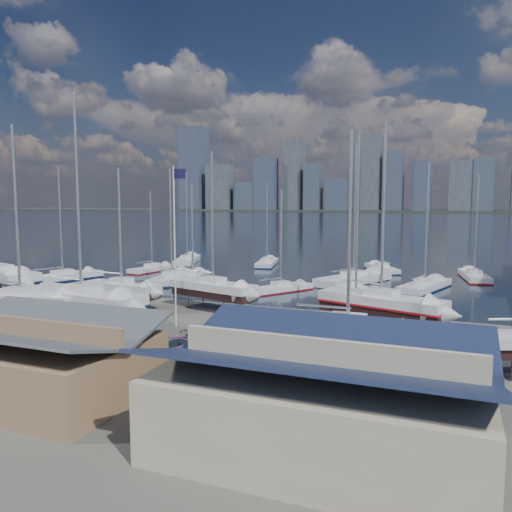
% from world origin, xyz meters
% --- Properties ---
extents(ground, '(1400.00, 1400.00, 0.00)m').
position_xyz_m(ground, '(0.00, -10.00, 0.00)').
color(ground, '#605E59').
rests_on(ground, ground).
extents(water, '(1400.00, 600.00, 0.40)m').
position_xyz_m(water, '(0.00, 300.00, -0.15)').
color(water, '#172536').
rests_on(water, ground).
extents(far_shore, '(1400.00, 80.00, 2.20)m').
position_xyz_m(far_shore, '(0.00, 560.00, 1.10)').
color(far_shore, '#2D332D').
rests_on(far_shore, ground).
extents(skyline, '(639.14, 43.80, 107.69)m').
position_xyz_m(skyline, '(-7.83, 553.76, 39.09)').
color(skyline, '#475166').
rests_on(skyline, far_shore).
extents(shed_grey, '(12.60, 8.40, 4.17)m').
position_xyz_m(shed_grey, '(0.00, -26.00, 2.15)').
color(shed_grey, '#8C6B4C').
rests_on(shed_grey, ground).
extents(shed_blue, '(13.65, 9.45, 4.71)m').
position_xyz_m(shed_blue, '(16.00, -26.00, 2.42)').
color(shed_blue, '#BFB293').
rests_on(shed_blue, ground).
extents(sailboat_cradle_1, '(10.59, 4.78, 16.49)m').
position_xyz_m(sailboat_cradle_1, '(-12.23, -15.36, 2.10)').
color(sailboat_cradle_1, '#2D2D33').
rests_on(sailboat_cradle_1, ground).
extents(sailboat_cradle_2, '(8.38, 3.14, 13.56)m').
position_xyz_m(sailboat_cradle_2, '(-9.01, -6.21, 1.95)').
color(sailboat_cradle_2, '#2D2D33').
rests_on(sailboat_cradle_2, ground).
extents(sailboat_cradle_3, '(12.24, 5.06, 18.96)m').
position_xyz_m(sailboat_cradle_3, '(-7.37, -13.71, 2.22)').
color(sailboat_cradle_3, '#2D2D33').
rests_on(sailboat_cradle_3, ground).
extents(sailboat_cradle_4, '(9.53, 4.98, 15.06)m').
position_xyz_m(sailboat_cradle_4, '(-0.53, -3.38, 2.03)').
color(sailboat_cradle_4, '#2D2D33').
rests_on(sailboat_cradle_4, ground).
extents(sailboat_cradle_5, '(9.06, 2.54, 14.74)m').
position_xyz_m(sailboat_cradle_5, '(14.74, -14.54, 2.01)').
color(sailboat_cradle_5, '#2D2D33').
rests_on(sailboat_cradle_5, ground).
extents(sailboat_cradle_6, '(10.70, 6.01, 16.62)m').
position_xyz_m(sailboat_cradle_6, '(15.59, -5.33, 2.10)').
color(sailboat_cradle_6, '#2D2D33').
rests_on(sailboat_cradle_6, ground).
extents(sailboat_moored_0, '(5.74, 10.89, 15.68)m').
position_xyz_m(sailboat_moored_0, '(-26.93, 5.16, 0.31)').
color(sailboat_moored_0, black).
rests_on(sailboat_moored_0, water).
extents(sailboat_moored_1, '(3.52, 8.65, 12.56)m').
position_xyz_m(sailboat_moored_1, '(-20.93, 17.01, 0.31)').
color(sailboat_moored_1, black).
rests_on(sailboat_moored_1, water).
extents(sailboat_moored_2, '(6.33, 10.95, 15.96)m').
position_xyz_m(sailboat_moored_2, '(-21.26, 28.22, 0.32)').
color(sailboat_moored_2, black).
rests_on(sailboat_moored_2, water).
extents(sailboat_moored_3, '(4.72, 10.62, 15.35)m').
position_xyz_m(sailboat_moored_3, '(-13.15, 9.82, 0.31)').
color(sailboat_moored_3, black).
rests_on(sailboat_moored_3, water).
extents(sailboat_moored_4, '(4.70, 9.14, 13.28)m').
position_xyz_m(sailboat_moored_4, '(-11.20, 11.98, 0.32)').
color(sailboat_moored_4, black).
rests_on(sailboat_moored_4, water).
extents(sailboat_moored_5, '(4.57, 9.78, 14.10)m').
position_xyz_m(sailboat_moored_5, '(-7.45, 30.08, 0.31)').
color(sailboat_moored_5, black).
rests_on(sailboat_moored_5, water).
extents(sailboat_moored_6, '(6.23, 8.18, 12.24)m').
position_xyz_m(sailboat_moored_6, '(2.52, 7.96, 0.31)').
color(sailboat_moored_6, black).
rests_on(sailboat_moored_6, water).
extents(sailboat_moored_7, '(8.22, 12.59, 18.53)m').
position_xyz_m(sailboat_moored_7, '(9.23, 16.91, 0.33)').
color(sailboat_moored_7, black).
rests_on(sailboat_moored_7, water).
extents(sailboat_moored_8, '(6.34, 9.15, 13.45)m').
position_xyz_m(sailboat_moored_8, '(10.97, 29.93, 0.31)').
color(sailboat_moored_8, black).
rests_on(sailboat_moored_8, water).
extents(sailboat_moored_9, '(6.15, 12.10, 17.60)m').
position_xyz_m(sailboat_moored_9, '(11.93, 3.63, 0.32)').
color(sailboat_moored_9, black).
rests_on(sailboat_moored_9, water).
extents(sailboat_moored_10, '(5.88, 10.84, 15.61)m').
position_xyz_m(sailboat_moored_10, '(17.89, 15.15, 0.31)').
color(sailboat_moored_10, black).
rests_on(sailboat_moored_10, water).
extents(sailboat_moored_11, '(4.14, 10.12, 14.69)m').
position_xyz_m(sailboat_moored_11, '(23.57, 26.40, 0.31)').
color(sailboat_moored_11, black).
rests_on(sailboat_moored_11, water).
extents(car_b, '(4.73, 1.89, 1.53)m').
position_xyz_m(car_b, '(0.42, -18.69, 0.76)').
color(car_b, gray).
rests_on(car_b, ground).
extents(car_c, '(2.87, 5.62, 1.52)m').
position_xyz_m(car_c, '(7.76, -20.18, 0.76)').
color(car_c, gray).
rests_on(car_c, ground).
extents(car_d, '(3.59, 5.41, 1.46)m').
position_xyz_m(car_d, '(3.49, -18.61, 0.73)').
color(car_d, gray).
rests_on(car_d, ground).
extents(flagpole, '(1.16, 0.12, 13.23)m').
position_xyz_m(flagpole, '(-0.29, -10.52, 7.70)').
color(flagpole, white).
rests_on(flagpole, ground).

